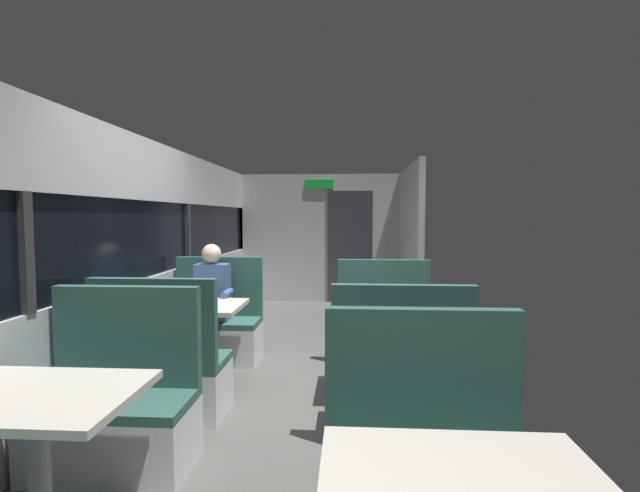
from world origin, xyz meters
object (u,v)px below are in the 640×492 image
bench_near_window_facing_entry (116,414)px  seated_passenger (214,312)px  dining_table_rear_aisle (391,323)px  bench_front_aisle_facing_entry (426,481)px  bench_mid_window_facing_entry (216,330)px  bench_rear_aisle_facing_end (400,390)px  bench_mid_window_facing_end (163,374)px  bench_rear_aisle_facing_entry (384,337)px  dining_table_mid_window (193,315)px  dining_table_near_window (37,414)px

bench_near_window_facing_entry → seated_passenger: size_ratio=0.87×
seated_passenger → dining_table_rear_aisle: bearing=-24.8°
dining_table_rear_aisle → bench_front_aisle_facing_entry: bearing=-90.0°
bench_mid_window_facing_entry → bench_rear_aisle_facing_end: same height
bench_mid_window_facing_end → bench_rear_aisle_facing_entry: size_ratio=1.00×
bench_mid_window_facing_end → bench_front_aisle_facing_entry: (1.79, -1.32, 0.00)m
dining_table_mid_window → dining_table_rear_aisle: (1.79, -0.20, 0.00)m
bench_mid_window_facing_end → bench_rear_aisle_facing_end: (1.79, -0.20, 0.00)m
dining_table_near_window → bench_rear_aisle_facing_end: 2.19m
dining_table_mid_window → bench_mid_window_facing_end: 0.77m
bench_front_aisle_facing_entry → dining_table_rear_aisle: size_ratio=1.22×
dining_table_mid_window → seated_passenger: bearing=90.0°
bench_near_window_facing_entry → bench_mid_window_facing_entry: same height
dining_table_mid_window → bench_rear_aisle_facing_end: bearing=-26.7°
dining_table_mid_window → bench_rear_aisle_facing_entry: size_ratio=0.82×
dining_table_mid_window → bench_mid_window_facing_entry: bench_mid_window_facing_entry is taller
dining_table_mid_window → bench_mid_window_facing_entry: (0.00, 0.70, -0.31)m
dining_table_rear_aisle → seated_passenger: 1.97m
bench_rear_aisle_facing_end → seated_passenger: size_ratio=0.87×
bench_near_window_facing_entry → bench_front_aisle_facing_entry: size_ratio=1.00×
bench_near_window_facing_entry → dining_table_mid_window: bench_near_window_facing_entry is taller
bench_rear_aisle_facing_end → bench_rear_aisle_facing_entry: (0.00, 1.40, 0.00)m
dining_table_near_window → bench_front_aisle_facing_entry: bearing=3.2°
seated_passenger → bench_mid_window_facing_entry: bearing=90.0°
bench_near_window_facing_entry → bench_mid_window_facing_entry: size_ratio=1.00×
bench_mid_window_facing_end → bench_front_aisle_facing_entry: 2.22m
bench_near_window_facing_entry → bench_front_aisle_facing_entry: (1.79, -0.60, 0.00)m
bench_near_window_facing_entry → bench_rear_aisle_facing_end: same height
bench_mid_window_facing_end → bench_front_aisle_facing_entry: bearing=-36.3°
dining_table_mid_window → seated_passenger: size_ratio=0.71×
bench_mid_window_facing_end → dining_table_near_window: bearing=-90.0°
bench_rear_aisle_facing_entry → seated_passenger: seated_passenger is taller
dining_table_near_window → bench_near_window_facing_entry: bearing=90.0°
bench_mid_window_facing_entry → bench_front_aisle_facing_entry: 3.25m
dining_table_near_window → bench_near_window_facing_entry: bench_near_window_facing_entry is taller
dining_table_near_window → dining_table_rear_aisle: bearing=46.9°
dining_table_mid_window → dining_table_near_window: bearing=-90.0°
bench_near_window_facing_entry → bench_rear_aisle_facing_end: 1.86m
dining_table_near_window → bench_near_window_facing_entry: size_ratio=0.82×
bench_mid_window_facing_entry → bench_mid_window_facing_end: bearing=-90.0°
bench_mid_window_facing_entry → dining_table_rear_aisle: 2.03m
dining_table_near_window → bench_mid_window_facing_entry: bench_mid_window_facing_entry is taller
bench_near_window_facing_entry → bench_mid_window_facing_end: size_ratio=1.00×
dining_table_rear_aisle → bench_rear_aisle_facing_end: bench_rear_aisle_facing_end is taller
dining_table_mid_window → bench_mid_window_facing_end: bench_mid_window_facing_end is taller
bench_near_window_facing_entry → bench_mid_window_facing_end: (0.00, 0.72, 0.00)m
bench_mid_window_facing_end → dining_table_rear_aisle: size_ratio=1.22×
bench_front_aisle_facing_entry → bench_rear_aisle_facing_entry: (0.00, 2.52, 0.00)m
dining_table_mid_window → dining_table_rear_aisle: 1.80m
bench_near_window_facing_entry → bench_mid_window_facing_entry: bearing=90.0°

